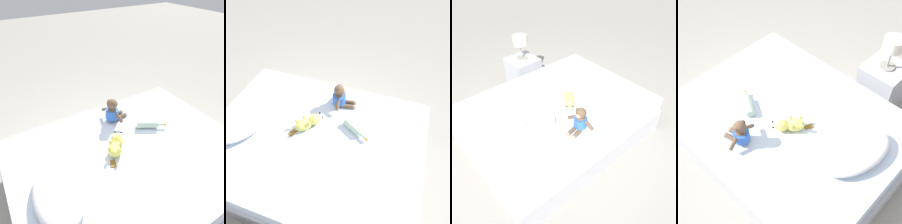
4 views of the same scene
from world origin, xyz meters
TOP-DOWN VIEW (x-y plane):
  - ground_plane at (0.00, 0.00)m, footprint 16.00×16.00m
  - bed at (0.00, 0.00)m, footprint 1.42×1.88m
  - pillow at (-0.05, 0.60)m, footprint 0.65×0.47m
  - plush_monkey at (0.43, -0.09)m, footprint 0.29×0.24m
  - plush_yellow_creature at (0.09, 0.09)m, footprint 0.29×0.25m
  - glass_bottle at (0.18, -0.30)m, footprint 0.18×0.25m

SIDE VIEW (x-z plane):
  - ground_plane at x=0.00m, z-range 0.00..0.00m
  - bed at x=0.00m, z-range 0.00..0.45m
  - glass_bottle at x=0.18m, z-range 0.46..0.53m
  - plush_yellow_creature at x=0.09m, z-range 0.45..0.56m
  - pillow at x=-0.05m, z-range 0.46..0.58m
  - plush_monkey at x=0.43m, z-range 0.43..0.67m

